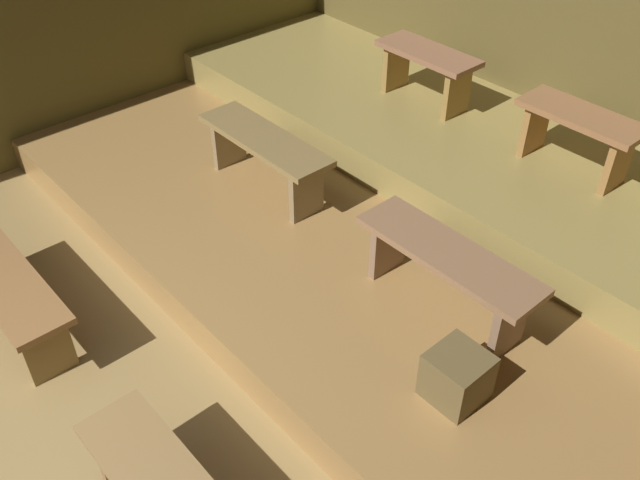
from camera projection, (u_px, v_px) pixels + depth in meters
name	position (u px, v px, depth m)	size (l,w,h in m)	color
ground	(313.00, 292.00, 4.58)	(6.29, 5.69, 0.08)	olive
wall_back	(562.00, 24.00, 5.11)	(6.29, 0.06, 2.32)	brown
wall_left	(84.00, 3.00, 5.46)	(0.06, 5.69, 2.32)	brown
platform_lower	(397.00, 225.00, 4.89)	(5.49, 3.31, 0.26)	olive
platform_middle	(476.00, 153.00, 5.16)	(5.49, 1.62, 0.26)	olive
bench_floor_left	(5.00, 286.00, 4.09)	(1.28, 0.34, 0.43)	olive
bench_lower_left	(265.00, 149.00, 4.82)	(1.14, 0.34, 0.43)	olive
bench_lower_right	(447.00, 265.00, 3.85)	(1.14, 0.34, 0.43)	#8A6343
bench_middle_left	(427.00, 65.00, 5.35)	(0.84, 0.34, 0.43)	#8E6044
bench_middle_right	(579.00, 129.00, 4.57)	(0.84, 0.34, 0.43)	#92613C
wooden_crate_lower	(457.00, 376.00, 3.46)	(0.28, 0.28, 0.28)	brown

